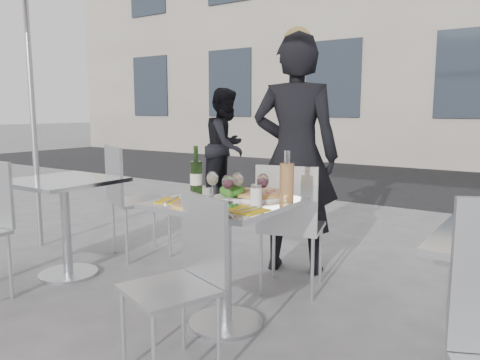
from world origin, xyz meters
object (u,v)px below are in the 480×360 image
Objects in this scene: sugar_shaker at (256,194)px; chair_far at (289,218)px; side_table_left at (65,207)px; salad_plate at (232,192)px; main_table at (225,236)px; carafe at (287,181)px; wineglass_white_b at (238,180)px; pizza_near at (200,204)px; wineglass_white_a at (212,179)px; woman_diner at (295,156)px; napkin_right at (247,210)px; chair_near at (186,269)px; napkin_left at (174,201)px; pizza_far at (258,194)px; wine_bottle at (196,175)px; wineglass_red_b at (263,182)px; side_chair_lfar at (128,192)px; wineglass_red_a at (228,183)px; pedestrian_a at (226,146)px.

chair_far is at bearing 100.71° from sugar_shaker.
side_table_left is 3.41× the size of salad_plate.
carafe is (0.31, 0.16, 0.33)m from main_table.
main_table is at bearing -113.66° from wineglass_white_b.
main_table is at bearing 81.19° from pizza_near.
main_table is 4.76× the size of wineglass_white_a.
side_table_left is 2.59× the size of carafe.
wineglass_white_b is (0.04, -0.01, 0.07)m from salad_plate.
napkin_right is at bearing 89.36° from woman_diner.
chair_near is 0.47× the size of woman_diner.
napkin_left is at bearing -148.36° from carafe.
wineglass_white_b is (-0.05, -0.14, 0.09)m from pizza_far.
side_table_left is 7.01× the size of sugar_shaker.
woman_diner is 1.02m from wine_bottle.
chair_far is 0.67m from sugar_shaker.
sugar_shaker is (0.32, -1.07, -0.11)m from woman_diner.
napkin_left is at bearing -145.35° from wineglass_red_b.
woman_diner is 6.30× the size of carafe.
side_chair_lfar is at bearing 156.66° from wine_bottle.
chair_far reaches higher than side_table_left.
main_table is 1.00× the size of side_table_left.
main_table is at bearing -111.49° from pizza_far.
carafe is at bearing 4.99° from side_table_left.
chair_far is 5.75× the size of wineglass_red_a.
wineglass_white_b is at bearing 76.80° from pizza_near.
side_table_left is 0.83× the size of chair_far.
pizza_far is 2.25× the size of wineglass_red_b.
carafe is at bearing -147.52° from pedestrian_a.
woman_diner reaches higher than wineglass_red_a.
side_table_left is 1.70m from chair_far.
main_table is at bearing -15.73° from wineglass_white_a.
side_table_left is at bearing 5.86° from chair_far.
wineglass_red_b is 0.68× the size of napkin_left.
main_table is 4.76× the size of wineglass_red_a.
chair_far is at bearing 85.04° from wineglass_white_b.
carafe reaches higher than chair_near.
side_table_left is at bearing 109.83° from side_chair_lfar.
chair_far is (1.58, 0.63, -0.00)m from side_table_left.
wineglass_white_a is at bearing -152.75° from salad_plate.
pizza_near is 1.48× the size of napkin_right.
side_table_left is at bearing -175.96° from wine_bottle.
wineglass_white_a reaches higher than napkin_right.
woman_diner is at bearing 114.89° from carafe.
napkin_left is at bearing 67.88° from woman_diner.
woman_diner is 1.14m from wineglass_red_a.
salad_plate reaches higher than side_table_left.
chair_far is 8.46× the size of sugar_shaker.
wine_bottle is (1.91, -2.96, 0.08)m from pedestrian_a.
salad_plate is 0.09m from wineglass_white_b.
main_table is at bearing -174.44° from sugar_shaker.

